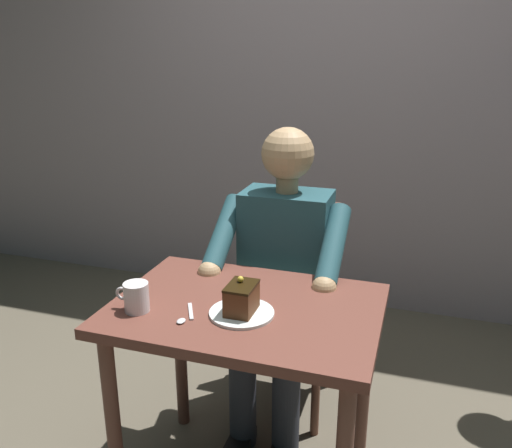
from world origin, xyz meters
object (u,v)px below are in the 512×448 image
(seated_person, at_px, (281,277))
(dessert_spoon, at_px, (186,316))
(dining_table, at_px, (246,336))
(coffee_cup, at_px, (136,296))
(cake_slice, at_px, (242,298))
(chair, at_px, (290,294))

(seated_person, bearing_deg, dessert_spoon, 75.30)
(dining_table, height_order, dessert_spoon, dessert_spoon)
(coffee_cup, bearing_deg, cake_slice, -166.38)
(seated_person, height_order, cake_slice, seated_person)
(dining_table, height_order, cake_slice, cake_slice)
(dining_table, distance_m, cake_slice, 0.19)
(dining_table, bearing_deg, chair, -90.00)
(seated_person, xyz_separation_m, coffee_cup, (0.32, 0.58, 0.13))
(dining_table, xyz_separation_m, chair, (0.00, -0.61, -0.12))
(seated_person, bearing_deg, coffee_cup, 61.08)
(seated_person, height_order, coffee_cup, seated_person)
(dining_table, relative_size, chair, 0.96)
(chair, xyz_separation_m, coffee_cup, (0.32, 0.75, 0.29))
(cake_slice, relative_size, coffee_cup, 1.04)
(coffee_cup, bearing_deg, chair, -113.09)
(seated_person, xyz_separation_m, cake_slice, (-0.01, 0.50, 0.14))
(coffee_cup, relative_size, dessert_spoon, 0.83)
(chair, height_order, dessert_spoon, chair)
(chair, xyz_separation_m, seated_person, (0.00, 0.17, 0.16))
(cake_slice, bearing_deg, seated_person, -88.97)
(dining_table, distance_m, seated_person, 0.44)
(cake_slice, height_order, dessert_spoon, cake_slice)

